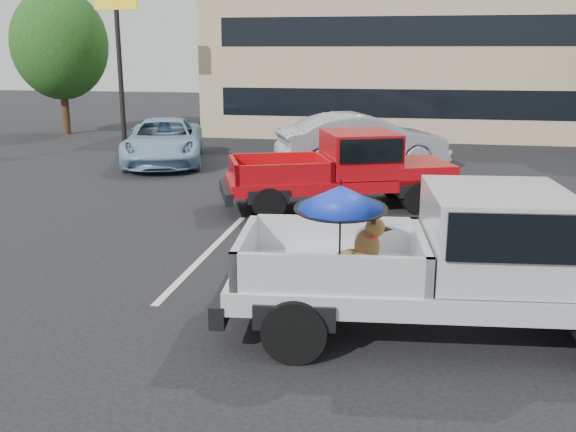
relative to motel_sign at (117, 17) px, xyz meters
name	(u,v)px	position (x,y,z in m)	size (l,w,h in m)	color
ground	(370,308)	(10.00, -14.00, -4.65)	(90.00, 90.00, 0.00)	black
stripe_left	(208,253)	(7.00, -12.00, -4.65)	(0.12, 5.00, 0.01)	silver
stripe_right	(564,273)	(13.00, -12.00, -4.65)	(0.12, 5.00, 0.01)	silver
motel_building	(448,57)	(12.00, 6.99, -1.45)	(20.40, 8.40, 6.30)	tan
motel_sign	(117,17)	(0.00, 0.00, 0.00)	(1.60, 0.22, 6.00)	black
tree_left	(60,45)	(-4.00, 3.00, -0.92)	(3.96, 3.96, 6.02)	#332114
tree_back	(534,30)	(16.00, 10.00, -0.24)	(4.68, 4.68, 7.11)	#332114
silver_pickup	(475,255)	(11.29, -14.64, -3.60)	(5.85, 2.53, 2.06)	black
red_pickup	(353,166)	(9.23, -8.06, -3.71)	(5.55, 3.53, 1.73)	black
silver_sedan	(362,141)	(9.09, -3.12, -3.81)	(1.77, 5.09, 1.68)	#9E9FA5
blue_suv	(164,141)	(2.84, -3.26, -3.95)	(2.33, 5.05, 1.40)	#82A8C3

